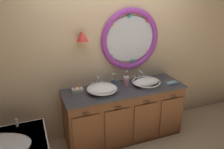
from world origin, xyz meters
TOP-DOWN VIEW (x-y plane):
  - ground_plane at (0.00, 0.00)m, footprint 14.00×14.00m
  - back_wall_assembly at (0.02, 0.59)m, footprint 6.40×0.26m
  - vanity_counter at (0.05, 0.26)m, footprint 1.84×0.62m
  - sink_basin_left at (-0.31, 0.23)m, footprint 0.44×0.44m
  - sink_basin_right at (0.41, 0.23)m, footprint 0.44×0.44m
  - faucet_set_left at (-0.31, 0.47)m, footprint 0.21×0.12m
  - faucet_set_right at (0.41, 0.47)m, footprint 0.22×0.13m
  - toothbrush_holder_left at (-0.06, 0.42)m, footprint 0.09×0.09m
  - toothbrush_holder_right at (0.17, 0.44)m, footprint 0.09×0.09m
  - soap_dispenser at (0.11, 0.31)m, footprint 0.07×0.07m
  - folded_hand_towel at (0.81, 0.13)m, footprint 0.18×0.10m
  - toiletry_basket at (-0.63, 0.39)m, footprint 0.16×0.09m

SIDE VIEW (x-z plane):
  - ground_plane at x=0.00m, z-range 0.00..0.00m
  - vanity_counter at x=0.05m, z-range 0.00..0.85m
  - folded_hand_towel at x=0.81m, z-range 0.85..0.88m
  - toiletry_basket at x=-0.63m, z-range 0.82..0.94m
  - sink_basin_right at x=0.41m, z-range 0.85..0.96m
  - toothbrush_holder_left at x=-0.06m, z-range 0.81..1.00m
  - toothbrush_holder_right at x=0.17m, z-range 0.81..1.01m
  - sink_basin_left at x=-0.31m, z-range 0.85..0.97m
  - faucet_set_right at x=0.41m, z-range 0.83..0.99m
  - faucet_set_left at x=-0.31m, z-range 0.83..1.00m
  - soap_dispenser at x=0.11m, z-range 0.84..1.00m
  - back_wall_assembly at x=0.02m, z-range 0.02..2.62m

